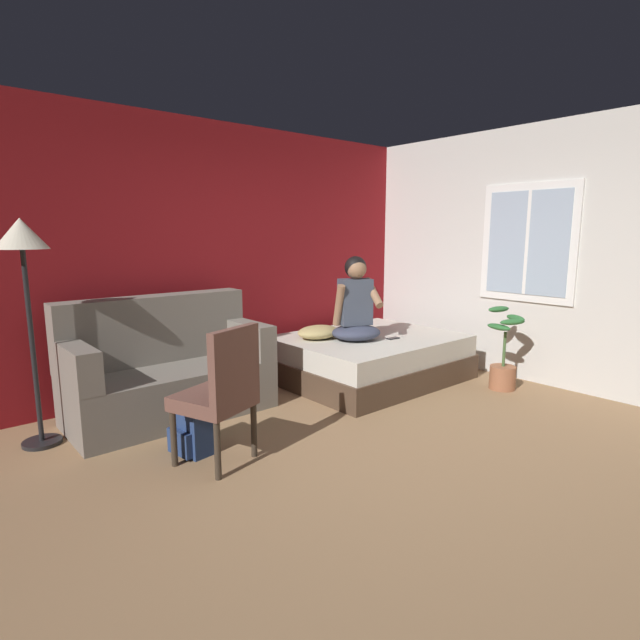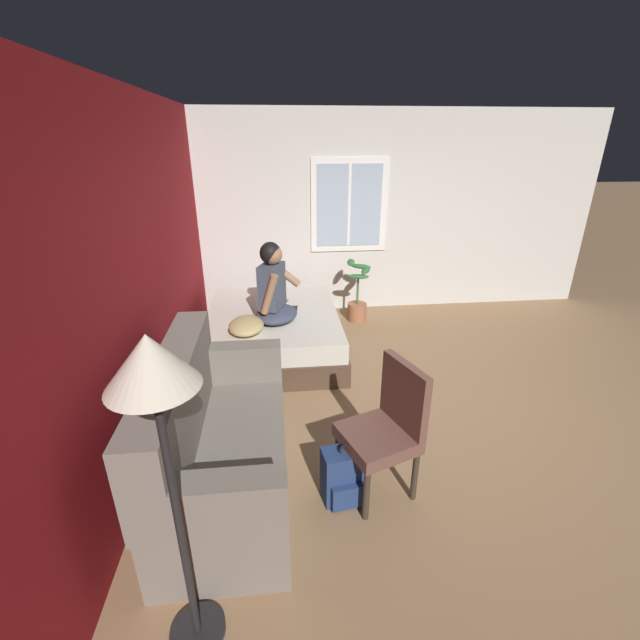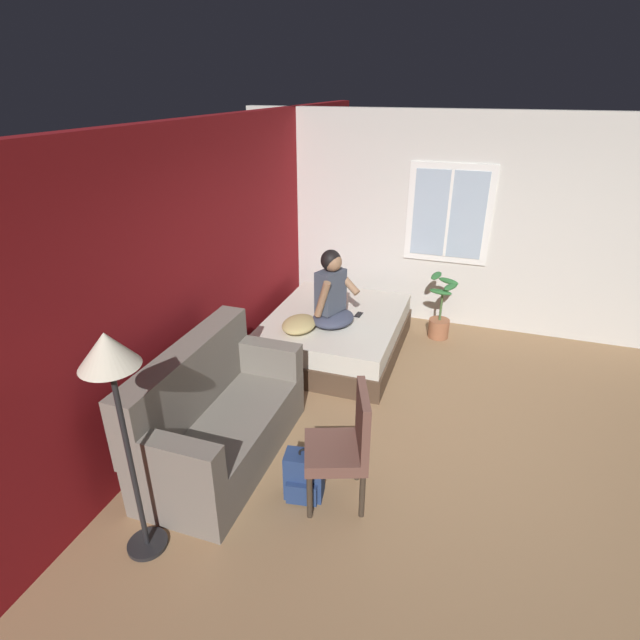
{
  "view_description": "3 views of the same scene",
  "coord_description": "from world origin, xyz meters",
  "px_view_note": "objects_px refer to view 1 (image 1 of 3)",
  "views": [
    {
      "loc": [
        -2.39,
        -2.22,
        1.6
      ],
      "look_at": [
        0.62,
        1.32,
        0.78
      ],
      "focal_mm": 28.0,
      "sensor_mm": 36.0,
      "label": 1
    },
    {
      "loc": [
        -3.12,
        1.42,
        2.35
      ],
      "look_at": [
        0.28,
        1.06,
        0.88
      ],
      "focal_mm": 24.0,
      "sensor_mm": 36.0,
      "label": 2
    },
    {
      "loc": [
        -3.66,
        -0.07,
        2.98
      ],
      "look_at": [
        0.62,
        1.38,
        0.82
      ],
      "focal_mm": 28.0,
      "sensor_mm": 36.0,
      "label": 3
    }
  ],
  "objects_px": {
    "potted_plant": "(504,360)",
    "couch": "(167,371)",
    "bed": "(369,358)",
    "floor_lamp": "(23,256)",
    "person_seated": "(356,306)",
    "side_chair": "(221,390)",
    "cell_phone": "(393,338)",
    "backpack": "(191,428)",
    "throw_pillow": "(318,332)"
  },
  "relations": [
    {
      "from": "potted_plant",
      "to": "couch",
      "type": "bearing_deg",
      "value": 151.96
    },
    {
      "from": "bed",
      "to": "floor_lamp",
      "type": "xyz_separation_m",
      "value": [
        -3.16,
        0.41,
        1.19
      ]
    },
    {
      "from": "bed",
      "to": "potted_plant",
      "type": "xyz_separation_m",
      "value": [
        0.78,
        -1.15,
        0.07
      ]
    },
    {
      "from": "floor_lamp",
      "to": "person_seated",
      "type": "bearing_deg",
      "value": -8.68
    },
    {
      "from": "side_chair",
      "to": "floor_lamp",
      "type": "bearing_deg",
      "value": 127.05
    },
    {
      "from": "cell_phone",
      "to": "potted_plant",
      "type": "xyz_separation_m",
      "value": [
        0.69,
        -0.89,
        -0.18
      ]
    },
    {
      "from": "cell_phone",
      "to": "potted_plant",
      "type": "bearing_deg",
      "value": -137.0
    },
    {
      "from": "side_chair",
      "to": "backpack",
      "type": "bearing_deg",
      "value": 106.37
    },
    {
      "from": "potted_plant",
      "to": "side_chair",
      "type": "bearing_deg",
      "value": 172.85
    },
    {
      "from": "cell_phone",
      "to": "potted_plant",
      "type": "height_order",
      "value": "potted_plant"
    },
    {
      "from": "backpack",
      "to": "floor_lamp",
      "type": "distance_m",
      "value": 1.72
    },
    {
      "from": "throw_pillow",
      "to": "side_chair",
      "type": "bearing_deg",
      "value": -149.43
    },
    {
      "from": "bed",
      "to": "potted_plant",
      "type": "height_order",
      "value": "potted_plant"
    },
    {
      "from": "side_chair",
      "to": "floor_lamp",
      "type": "height_order",
      "value": "floor_lamp"
    },
    {
      "from": "bed",
      "to": "floor_lamp",
      "type": "height_order",
      "value": "floor_lamp"
    },
    {
      "from": "bed",
      "to": "throw_pillow",
      "type": "distance_m",
      "value": 0.65
    },
    {
      "from": "throw_pillow",
      "to": "floor_lamp",
      "type": "distance_m",
      "value": 2.8
    },
    {
      "from": "throw_pillow",
      "to": "potted_plant",
      "type": "xyz_separation_m",
      "value": [
        1.29,
        -1.42,
        -0.25
      ]
    },
    {
      "from": "side_chair",
      "to": "throw_pillow",
      "type": "xyz_separation_m",
      "value": [
        1.76,
        1.04,
        0.02
      ]
    },
    {
      "from": "person_seated",
      "to": "potted_plant",
      "type": "xyz_separation_m",
      "value": [
        1.03,
        -1.12,
        -0.53
      ]
    },
    {
      "from": "person_seated",
      "to": "backpack",
      "type": "relative_size",
      "value": 1.91
    },
    {
      "from": "throw_pillow",
      "to": "person_seated",
      "type": "bearing_deg",
      "value": -49.09
    },
    {
      "from": "backpack",
      "to": "potted_plant",
      "type": "relative_size",
      "value": 0.54
    },
    {
      "from": "couch",
      "to": "potted_plant",
      "type": "bearing_deg",
      "value": -28.04
    },
    {
      "from": "bed",
      "to": "potted_plant",
      "type": "distance_m",
      "value": 1.39
    },
    {
      "from": "side_chair",
      "to": "throw_pillow",
      "type": "bearing_deg",
      "value": 30.57
    },
    {
      "from": "bed",
      "to": "side_chair",
      "type": "distance_m",
      "value": 2.41
    },
    {
      "from": "bed",
      "to": "cell_phone",
      "type": "distance_m",
      "value": 0.37
    },
    {
      "from": "backpack",
      "to": "cell_phone",
      "type": "relative_size",
      "value": 3.18
    },
    {
      "from": "bed",
      "to": "backpack",
      "type": "distance_m",
      "value": 2.4
    },
    {
      "from": "backpack",
      "to": "bed",
      "type": "bearing_deg",
      "value": 11.38
    },
    {
      "from": "bed",
      "to": "backpack",
      "type": "bearing_deg",
      "value": -168.62
    },
    {
      "from": "couch",
      "to": "potted_plant",
      "type": "relative_size",
      "value": 2.0
    },
    {
      "from": "backpack",
      "to": "floor_lamp",
      "type": "xyz_separation_m",
      "value": [
        -0.81,
        0.89,
        1.24
      ]
    },
    {
      "from": "person_seated",
      "to": "potted_plant",
      "type": "bearing_deg",
      "value": -47.46
    },
    {
      "from": "couch",
      "to": "cell_phone",
      "type": "relative_size",
      "value": 11.82
    },
    {
      "from": "side_chair",
      "to": "couch",
      "type": "bearing_deg",
      "value": 84.02
    },
    {
      "from": "side_chair",
      "to": "potted_plant",
      "type": "height_order",
      "value": "side_chair"
    },
    {
      "from": "bed",
      "to": "potted_plant",
      "type": "bearing_deg",
      "value": -55.81
    },
    {
      "from": "side_chair",
      "to": "floor_lamp",
      "type": "xyz_separation_m",
      "value": [
        -0.89,
        1.18,
        0.9
      ]
    },
    {
      "from": "bed",
      "to": "cell_phone",
      "type": "relative_size",
      "value": 13.2
    },
    {
      "from": "floor_lamp",
      "to": "couch",
      "type": "bearing_deg",
      "value": -0.58
    },
    {
      "from": "throw_pillow",
      "to": "floor_lamp",
      "type": "bearing_deg",
      "value": 176.84
    },
    {
      "from": "couch",
      "to": "throw_pillow",
      "type": "xyz_separation_m",
      "value": [
        1.63,
        -0.14,
        0.16
      ]
    },
    {
      "from": "side_chair",
      "to": "person_seated",
      "type": "height_order",
      "value": "person_seated"
    },
    {
      "from": "throw_pillow",
      "to": "cell_phone",
      "type": "bearing_deg",
      "value": -41.61
    },
    {
      "from": "throw_pillow",
      "to": "floor_lamp",
      "type": "height_order",
      "value": "floor_lamp"
    },
    {
      "from": "couch",
      "to": "side_chair",
      "type": "relative_size",
      "value": 1.74
    },
    {
      "from": "couch",
      "to": "throw_pillow",
      "type": "distance_m",
      "value": 1.65
    },
    {
      "from": "floor_lamp",
      "to": "backpack",
      "type": "bearing_deg",
      "value": -47.71
    }
  ]
}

